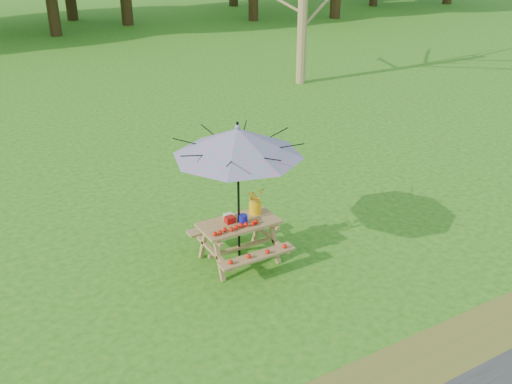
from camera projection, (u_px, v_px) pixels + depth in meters
ground at (448, 213)px, 10.34m from camera, size 120.00×120.00×0.00m
picnic_table at (239, 242)px, 8.74m from camera, size 1.20×1.32×0.67m
patio_umbrella at (238, 142)px, 8.05m from camera, size 2.15×2.15×2.25m
produce_bins at (235, 219)px, 8.58m from camera, size 0.31×0.37×0.13m
tomatoes_row at (236, 227)px, 8.37m from camera, size 0.77×0.13×0.07m
flower_bucket at (255, 200)px, 8.77m from camera, size 0.32×0.30×0.42m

